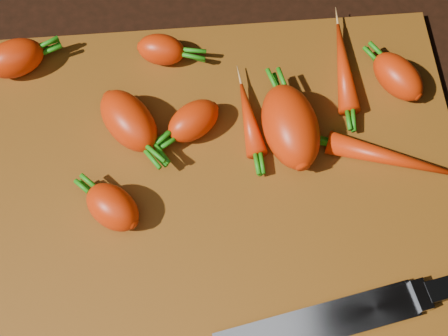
{
  "coord_description": "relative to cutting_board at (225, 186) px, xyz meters",
  "views": [
    {
      "loc": [
        -0.02,
        -0.25,
        0.61
      ],
      "look_at": [
        0.0,
        0.01,
        0.03
      ],
      "focal_mm": 50.0,
      "sensor_mm": 36.0,
      "label": 1
    }
  ],
  "objects": [
    {
      "name": "carrot_8",
      "position": [
        0.18,
        0.01,
        0.02
      ],
      "size": [
        0.14,
        0.07,
        0.02
      ],
      "primitive_type": "ellipsoid",
      "rotation": [
        0.0,
        0.0,
        -0.36
      ],
      "color": "red",
      "rests_on": "cutting_board"
    },
    {
      "name": "knife",
      "position": [
        0.09,
        -0.15,
        0.01
      ],
      "size": [
        0.32,
        0.09,
        0.02
      ],
      "rotation": [
        0.0,
        0.0,
        0.19
      ],
      "color": "gray",
      "rests_on": "cutting_board"
    },
    {
      "name": "carrot_7",
      "position": [
        0.14,
        0.13,
        0.02
      ],
      "size": [
        0.03,
        0.11,
        0.02
      ],
      "primitive_type": "ellipsoid",
      "rotation": [
        0.0,
        0.0,
        1.53
      ],
      "color": "red",
      "rests_on": "cutting_board"
    },
    {
      "name": "carrot_5",
      "position": [
        -0.06,
        0.16,
        0.02
      ],
      "size": [
        0.06,
        0.05,
        0.03
      ],
      "primitive_type": "ellipsoid",
      "rotation": [
        0.0,
        0.0,
        -0.26
      ],
      "color": "red",
      "rests_on": "cutting_board"
    },
    {
      "name": "carrot_6",
      "position": [
        0.2,
        0.1,
        0.03
      ],
      "size": [
        0.07,
        0.08,
        0.04
      ],
      "primitive_type": "ellipsoid",
      "rotation": [
        0.0,
        0.0,
        2.14
      ],
      "color": "red",
      "rests_on": "cutting_board"
    },
    {
      "name": "carrot_4",
      "position": [
        -0.03,
        0.07,
        0.02
      ],
      "size": [
        0.07,
        0.06,
        0.04
      ],
      "primitive_type": "ellipsoid",
      "rotation": [
        0.0,
        0.0,
        3.73
      ],
      "color": "red",
      "rests_on": "cutting_board"
    },
    {
      "name": "carrot_0",
      "position": [
        -0.22,
        0.16,
        0.03
      ],
      "size": [
        0.07,
        0.06,
        0.04
      ],
      "primitive_type": "ellipsoid",
      "rotation": [
        0.0,
        0.0,
        0.34
      ],
      "color": "red",
      "rests_on": "cutting_board"
    },
    {
      "name": "ground",
      "position": [
        0.0,
        0.0,
        -0.01
      ],
      "size": [
        2.0,
        2.0,
        0.01
      ],
      "primitive_type": "cube",
      "color": "black"
    },
    {
      "name": "carrot_3",
      "position": [
        0.07,
        0.05,
        0.03
      ],
      "size": [
        0.07,
        0.1,
        0.06
      ],
      "primitive_type": "ellipsoid",
      "rotation": [
        0.0,
        0.0,
        1.72
      ],
      "color": "red",
      "rests_on": "cutting_board"
    },
    {
      "name": "carrot_2",
      "position": [
        -0.09,
        0.07,
        0.03
      ],
      "size": [
        0.08,
        0.09,
        0.05
      ],
      "primitive_type": "ellipsoid",
      "rotation": [
        0.0,
        0.0,
        -0.99
      ],
      "color": "red",
      "rests_on": "cutting_board"
    },
    {
      "name": "carrot_9",
      "position": [
        0.03,
        0.07,
        0.02
      ],
      "size": [
        0.03,
        0.09,
        0.02
      ],
      "primitive_type": "ellipsoid",
      "rotation": [
        0.0,
        0.0,
        1.67
      ],
      "color": "red",
      "rests_on": "cutting_board"
    },
    {
      "name": "carrot_1",
      "position": [
        -0.11,
        -0.02,
        0.03
      ],
      "size": [
        0.07,
        0.07,
        0.04
      ],
      "primitive_type": "ellipsoid",
      "rotation": [
        0.0,
        0.0,
        2.38
      ],
      "color": "red",
      "rests_on": "cutting_board"
    },
    {
      "name": "cutting_board",
      "position": [
        0.0,
        0.0,
        0.0
      ],
      "size": [
        0.5,
        0.4,
        0.01
      ],
      "primitive_type": "cube",
      "color": "brown",
      "rests_on": "ground"
    }
  ]
}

